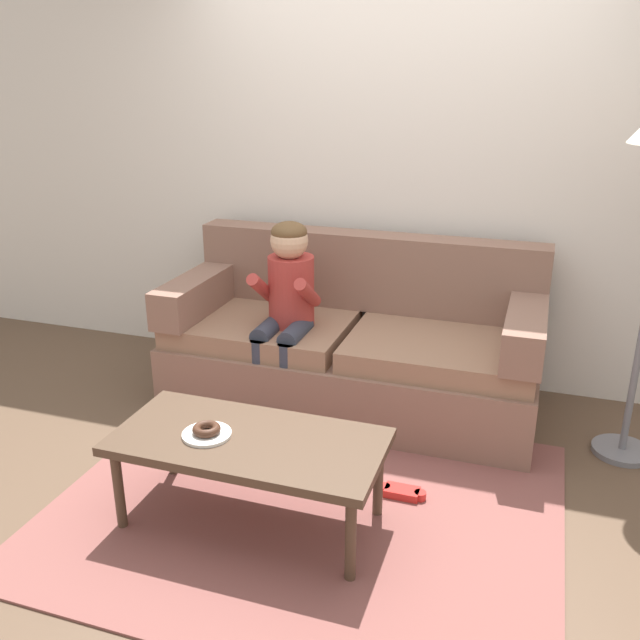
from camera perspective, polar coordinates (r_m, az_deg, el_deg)
The scene contains 9 objects.
ground at distance 3.43m, azimuth 0.24°, elevation -13.10°, with size 10.00×10.00×0.00m, color brown.
wall_back at distance 4.24m, azimuth 6.40°, elevation 13.63°, with size 8.00×0.10×2.80m, color silver.
area_rug at distance 3.23m, azimuth -1.20°, elevation -15.33°, with size 2.24×1.82×0.01m, color brown.
couch at distance 4.01m, azimuth 2.80°, elevation -2.30°, with size 2.10×0.90×0.96m.
coffee_table at distance 2.96m, azimuth -5.97°, elevation -10.44°, with size 1.15×0.56×0.42m.
person_child at distance 3.81m, azimuth -2.82°, elevation 1.68°, with size 0.34×0.58×1.10m.
plate at distance 2.97m, azimuth -9.43°, elevation -9.39°, with size 0.21×0.21×0.01m, color white.
donut at distance 2.96m, azimuth -9.46°, elevation -8.97°, with size 0.12×0.12×0.04m, color #422619.
toy_controller at distance 3.30m, azimuth 6.86°, elevation -14.16°, with size 0.23×0.09×0.05m.
Camera 1 is at (0.89, -2.71, 1.89)m, focal length 38.34 mm.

